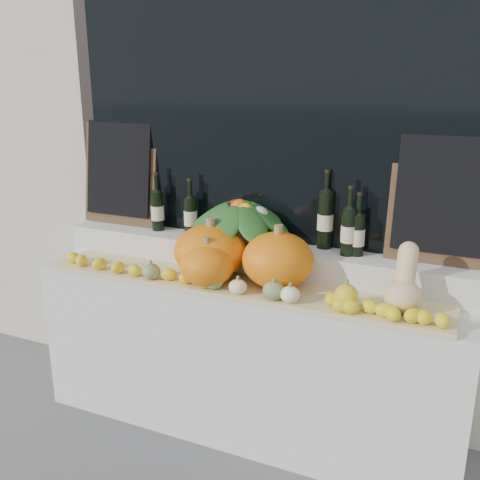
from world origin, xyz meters
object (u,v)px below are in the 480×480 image
object	(u,v)px
pumpkin_left	(211,251)
produce_bowl	(240,220)
wine_bottle_tall	(325,219)
butternut_squash	(404,285)
pumpkin_right	(278,260)

from	to	relation	value
pumpkin_left	produce_bowl	xyz separation A→B (m)	(0.07, 0.21, 0.12)
produce_bowl	wine_bottle_tall	bearing A→B (deg)	10.65
produce_bowl	wine_bottle_tall	distance (m)	0.46
butternut_squash	pumpkin_left	bearing A→B (deg)	177.15
pumpkin_left	butternut_squash	bearing A→B (deg)	-2.85
pumpkin_left	wine_bottle_tall	world-z (taller)	wine_bottle_tall
wine_bottle_tall	butternut_squash	bearing A→B (deg)	-36.80
butternut_squash	wine_bottle_tall	distance (m)	0.59
pumpkin_left	pumpkin_right	world-z (taller)	pumpkin_right
produce_bowl	wine_bottle_tall	size ratio (longest dim) A/B	1.46
butternut_squash	produce_bowl	world-z (taller)	produce_bowl
pumpkin_left	wine_bottle_tall	distance (m)	0.62
butternut_squash	pumpkin_right	bearing A→B (deg)	176.22
pumpkin_left	pumpkin_right	size ratio (longest dim) A/B	1.10
pumpkin_left	butternut_squash	distance (m)	0.98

